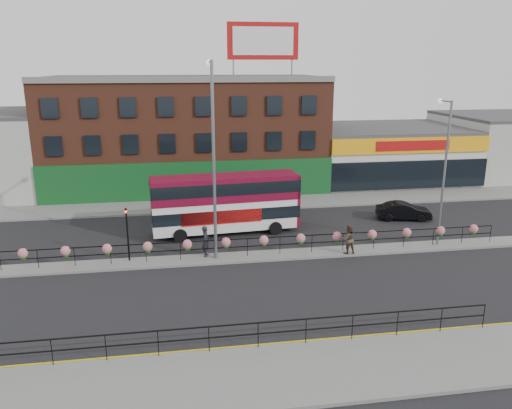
{
  "coord_description": "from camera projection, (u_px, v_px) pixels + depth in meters",
  "views": [
    {
      "loc": [
        -4.93,
        -27.93,
        11.28
      ],
      "look_at": [
        0.0,
        3.0,
        2.5
      ],
      "focal_mm": 35.0,
      "sensor_mm": 36.0,
      "label": 1
    }
  ],
  "objects": [
    {
      "name": "south_pavement",
      "position": [
        318.0,
        371.0,
        18.93
      ],
      "size": [
        60.0,
        4.0,
        0.15
      ],
      "primitive_type": "cube",
      "color": "slate",
      "rests_on": "ground"
    },
    {
      "name": "brick_building",
      "position": [
        186.0,
        132.0,
        47.34
      ],
      "size": [
        25.0,
        12.21,
        10.3
      ],
      "color": "brown",
      "rests_on": "ground"
    },
    {
      "name": "supermarket",
      "position": [
        384.0,
        152.0,
        50.99
      ],
      "size": [
        15.0,
        12.25,
        5.3
      ],
      "color": "silver",
      "rests_on": "ground"
    },
    {
      "name": "traffic_light_median",
      "position": [
        127.0,
        223.0,
        28.85
      ],
      "size": [
        0.15,
        0.28,
        3.65
      ],
      "color": "black",
      "rests_on": "median"
    },
    {
      "name": "south_railing",
      "position": [
        258.0,
        329.0,
        20.19
      ],
      "size": [
        20.04,
        0.05,
        1.12
      ],
      "color": "black",
      "rests_on": "south_pavement"
    },
    {
      "name": "yellow_line_inner",
      "position": [
        303.0,
        341.0,
        21.13
      ],
      "size": [
        60.0,
        0.1,
        0.01
      ],
      "primitive_type": "cube",
      "color": "gold",
      "rests_on": "ground"
    },
    {
      "name": "pedestrian_b",
      "position": [
        348.0,
        239.0,
        30.32
      ],
      "size": [
        1.03,
        0.87,
        1.84
      ],
      "primitive_type": "imported",
      "rotation": [
        0.0,
        0.0,
        3.24
      ],
      "color": "#483829",
      "rests_on": "median"
    },
    {
      "name": "billboard",
      "position": [
        263.0,
        41.0,
        41.43
      ],
      "size": [
        6.0,
        0.29,
        4.4
      ],
      "color": "#A20F0F",
      "rests_on": "brick_building"
    },
    {
      "name": "lamp_column_west",
      "position": [
        213.0,
        144.0,
        28.28
      ],
      "size": [
        0.41,
        2.01,
        11.45
      ],
      "color": "slate",
      "rests_on": "median"
    },
    {
      "name": "car",
      "position": [
        404.0,
        211.0,
        37.57
      ],
      "size": [
        3.11,
        4.62,
        1.33
      ],
      "primitive_type": "imported",
      "rotation": [
        0.0,
        0.0,
        1.35
      ],
      "color": "black",
      "rests_on": "ground"
    },
    {
      "name": "yellow_line_outer",
      "position": [
        304.0,
        343.0,
        20.96
      ],
      "size": [
        60.0,
        0.1,
        0.01
      ],
      "primitive_type": "cube",
      "color": "gold",
      "rests_on": "ground"
    },
    {
      "name": "lamp_column_east",
      "position": [
        444.0,
        161.0,
        30.89
      ],
      "size": [
        0.33,
        1.6,
        9.13
      ],
      "color": "slate",
      "rests_on": "median"
    },
    {
      "name": "median_railing",
      "position": [
        264.0,
        241.0,
        30.07
      ],
      "size": [
        30.04,
        0.56,
        1.23
      ],
      "color": "black",
      "rests_on": "median"
    },
    {
      "name": "pedestrian_a",
      "position": [
        206.0,
        241.0,
        29.88
      ],
      "size": [
        0.83,
        0.66,
        1.89
      ],
      "primitive_type": "imported",
      "rotation": [
        0.0,
        0.0,
        1.42
      ],
      "color": "black",
      "rests_on": "median"
    },
    {
      "name": "ground",
      "position": [
        264.0,
        257.0,
        30.36
      ],
      "size": [
        120.0,
        120.0,
        0.0
      ],
      "primitive_type": "plane",
      "color": "black",
      "rests_on": "ground"
    },
    {
      "name": "double_decker_bus",
      "position": [
        226.0,
        198.0,
        34.09
      ],
      "size": [
        10.24,
        3.23,
        4.07
      ],
      "color": "silver",
      "rests_on": "ground"
    },
    {
      "name": "median",
      "position": [
        264.0,
        256.0,
        30.34
      ],
      "size": [
        60.0,
        1.6,
        0.15
      ],
      "primitive_type": "cube",
      "color": "slate",
      "rests_on": "ground"
    },
    {
      "name": "north_pavement",
      "position": [
        239.0,
        204.0,
        41.75
      ],
      "size": [
        60.0,
        4.0,
        0.15
      ],
      "primitive_type": "cube",
      "color": "slate",
      "rests_on": "ground"
    }
  ]
}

